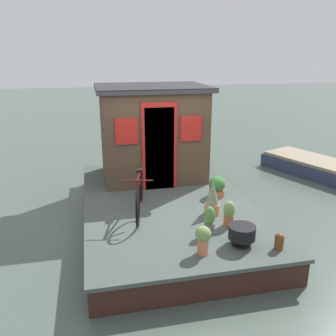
{
  "coord_description": "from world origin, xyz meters",
  "views": [
    {
      "loc": [
        -6.38,
        1.37,
        3.19
      ],
      "look_at": [
        -0.2,
        0.0,
        1.17
      ],
      "focal_mm": 38.7,
      "sensor_mm": 36.0,
      "label": 1
    }
  ],
  "objects_px": {
    "potted_plant_rosemary": "(210,221)",
    "mooring_bollard": "(279,241)",
    "dinghy_boat": "(323,169)",
    "houseboat_cabin": "(152,132)",
    "potted_plant_fern": "(212,199)",
    "potted_plant_lavender": "(217,187)",
    "bicycle": "(140,193)",
    "potted_plant_sage": "(203,238)",
    "charcoal_grill": "(242,233)",
    "potted_plant_basil": "(229,213)"
  },
  "relations": [
    {
      "from": "potted_plant_fern",
      "to": "potted_plant_lavender",
      "type": "distance_m",
      "value": 0.87
    },
    {
      "from": "potted_plant_basil",
      "to": "mooring_bollard",
      "type": "distance_m",
      "value": 0.97
    },
    {
      "from": "charcoal_grill",
      "to": "bicycle",
      "type": "bearing_deg",
      "value": 41.24
    },
    {
      "from": "potted_plant_fern",
      "to": "mooring_bollard",
      "type": "distance_m",
      "value": 1.46
    },
    {
      "from": "bicycle",
      "to": "potted_plant_sage",
      "type": "relative_size",
      "value": 3.96
    },
    {
      "from": "potted_plant_rosemary",
      "to": "mooring_bollard",
      "type": "xyz_separation_m",
      "value": [
        -0.65,
        -0.84,
        -0.09
      ]
    },
    {
      "from": "potted_plant_lavender",
      "to": "potted_plant_fern",
      "type": "bearing_deg",
      "value": 154.5
    },
    {
      "from": "potted_plant_sage",
      "to": "potted_plant_fern",
      "type": "xyz_separation_m",
      "value": [
        1.22,
        -0.56,
        0.05
      ]
    },
    {
      "from": "bicycle",
      "to": "potted_plant_fern",
      "type": "distance_m",
      "value": 1.28
    },
    {
      "from": "houseboat_cabin",
      "to": "potted_plant_sage",
      "type": "distance_m",
      "value": 3.6
    },
    {
      "from": "mooring_bollard",
      "to": "dinghy_boat",
      "type": "height_order",
      "value": "mooring_bollard"
    },
    {
      "from": "houseboat_cabin",
      "to": "mooring_bollard",
      "type": "bearing_deg",
      "value": -161.61
    },
    {
      "from": "potted_plant_lavender",
      "to": "bicycle",
      "type": "bearing_deg",
      "value": 104.31
    },
    {
      "from": "potted_plant_rosemary",
      "to": "dinghy_boat",
      "type": "xyz_separation_m",
      "value": [
        3.27,
        -4.33,
        -0.48
      ]
    },
    {
      "from": "bicycle",
      "to": "mooring_bollard",
      "type": "height_order",
      "value": "bicycle"
    },
    {
      "from": "mooring_bollard",
      "to": "potted_plant_lavender",
      "type": "bearing_deg",
      "value": 5.04
    },
    {
      "from": "potted_plant_fern",
      "to": "dinghy_boat",
      "type": "relative_size",
      "value": 0.17
    },
    {
      "from": "potted_plant_fern",
      "to": "potted_plant_lavender",
      "type": "xyz_separation_m",
      "value": [
        0.78,
        -0.37,
        -0.09
      ]
    },
    {
      "from": "bicycle",
      "to": "mooring_bollard",
      "type": "relative_size",
      "value": 6.68
    },
    {
      "from": "charcoal_grill",
      "to": "mooring_bollard",
      "type": "bearing_deg",
      "value": -115.13
    },
    {
      "from": "bicycle",
      "to": "dinghy_boat",
      "type": "relative_size",
      "value": 0.47
    },
    {
      "from": "charcoal_grill",
      "to": "dinghy_boat",
      "type": "height_order",
      "value": "charcoal_grill"
    },
    {
      "from": "houseboat_cabin",
      "to": "charcoal_grill",
      "type": "relative_size",
      "value": 6.0
    },
    {
      "from": "dinghy_boat",
      "to": "potted_plant_rosemary",
      "type": "bearing_deg",
      "value": 127.04
    },
    {
      "from": "charcoal_grill",
      "to": "potted_plant_sage",
      "type": "bearing_deg",
      "value": 99.73
    },
    {
      "from": "potted_plant_basil",
      "to": "potted_plant_lavender",
      "type": "distance_m",
      "value": 1.28
    },
    {
      "from": "potted_plant_lavender",
      "to": "mooring_bollard",
      "type": "xyz_separation_m",
      "value": [
        -2.12,
        -0.19,
        -0.07
      ]
    },
    {
      "from": "charcoal_grill",
      "to": "potted_plant_rosemary",
      "type": "bearing_deg",
      "value": 40.56
    },
    {
      "from": "bicycle",
      "to": "dinghy_boat",
      "type": "xyz_separation_m",
      "value": [
        2.21,
        -5.27,
        -0.62
      ]
    },
    {
      "from": "houseboat_cabin",
      "to": "dinghy_boat",
      "type": "xyz_separation_m",
      "value": [
        0.28,
        -4.7,
        -1.29
      ]
    },
    {
      "from": "potted_plant_sage",
      "to": "potted_plant_rosemary",
      "type": "distance_m",
      "value": 0.6
    },
    {
      "from": "potted_plant_fern",
      "to": "potted_plant_rosemary",
      "type": "bearing_deg",
      "value": 157.73
    },
    {
      "from": "houseboat_cabin",
      "to": "potted_plant_lavender",
      "type": "xyz_separation_m",
      "value": [
        -1.52,
        -1.02,
        -0.83
      ]
    },
    {
      "from": "mooring_bollard",
      "to": "dinghy_boat",
      "type": "bearing_deg",
      "value": -41.72
    },
    {
      "from": "bicycle",
      "to": "potted_plant_fern",
      "type": "bearing_deg",
      "value": -106.93
    },
    {
      "from": "potted_plant_sage",
      "to": "potted_plant_lavender",
      "type": "xyz_separation_m",
      "value": [
        2.0,
        -0.93,
        -0.04
      ]
    },
    {
      "from": "potted_plant_basil",
      "to": "potted_plant_rosemary",
      "type": "distance_m",
      "value": 0.46
    },
    {
      "from": "mooring_bollard",
      "to": "dinghy_boat",
      "type": "relative_size",
      "value": 0.07
    },
    {
      "from": "bicycle",
      "to": "potted_plant_fern",
      "type": "height_order",
      "value": "bicycle"
    },
    {
      "from": "potted_plant_lavender",
      "to": "dinghy_boat",
      "type": "bearing_deg",
      "value": -63.93
    },
    {
      "from": "potted_plant_sage",
      "to": "potted_plant_rosemary",
      "type": "xyz_separation_m",
      "value": [
        0.53,
        -0.28,
        -0.02
      ]
    },
    {
      "from": "charcoal_grill",
      "to": "dinghy_boat",
      "type": "distance_m",
      "value": 5.44
    },
    {
      "from": "potted_plant_rosemary",
      "to": "mooring_bollard",
      "type": "relative_size",
      "value": 1.87
    },
    {
      "from": "potted_plant_sage",
      "to": "potted_plant_fern",
      "type": "relative_size",
      "value": 0.68
    },
    {
      "from": "potted_plant_fern",
      "to": "charcoal_grill",
      "type": "bearing_deg",
      "value": -176.08
    },
    {
      "from": "potted_plant_sage",
      "to": "potted_plant_lavender",
      "type": "relative_size",
      "value": 1.02
    },
    {
      "from": "charcoal_grill",
      "to": "potted_plant_lavender",
      "type": "bearing_deg",
      "value": -8.9
    },
    {
      "from": "potted_plant_sage",
      "to": "charcoal_grill",
      "type": "distance_m",
      "value": 0.65
    },
    {
      "from": "potted_plant_sage",
      "to": "potted_plant_fern",
      "type": "distance_m",
      "value": 1.34
    },
    {
      "from": "potted_plant_rosemary",
      "to": "potted_plant_lavender",
      "type": "distance_m",
      "value": 1.61
    }
  ]
}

